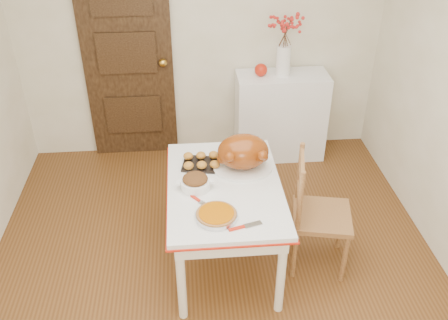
{
  "coord_description": "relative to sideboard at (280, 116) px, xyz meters",
  "views": [
    {
      "loc": [
        -0.17,
        -2.52,
        2.76
      ],
      "look_at": [
        0.08,
        0.32,
        0.9
      ],
      "focal_mm": 39.19,
      "sensor_mm": 36.0,
      "label": 1
    }
  ],
  "objects": [
    {
      "name": "kitchen_table",
      "position": [
        -0.7,
        -1.51,
        -0.08
      ],
      "size": [
        0.83,
        1.2,
        0.72
      ],
      "primitive_type": null,
      "color": "white",
      "rests_on": "floor"
    },
    {
      "name": "chair_oak",
      "position": [
        0.01,
        -1.59,
        0.03
      ],
      "size": [
        0.5,
        0.5,
        0.96
      ],
      "primitive_type": null,
      "rotation": [
        0.0,
        0.0,
        1.36
      ],
      "color": "#A07842",
      "rests_on": "floor"
    },
    {
      "name": "shaker_pair",
      "position": [
        -0.38,
        -1.1,
        0.32
      ],
      "size": [
        0.09,
        0.04,
        0.09
      ],
      "primitive_type": null,
      "rotation": [
        0.0,
        0.0,
        -0.06
      ],
      "color": "white",
      "rests_on": "kitchen_table"
    },
    {
      "name": "door_back",
      "position": [
        -1.48,
        0.19,
        0.59
      ],
      "size": [
        0.85,
        0.06,
        2.06
      ],
      "primitive_type": "cube",
      "color": "black",
      "rests_on": "ground"
    },
    {
      "name": "stuffing_dish",
      "position": [
        -0.9,
        -1.53,
        0.33
      ],
      "size": [
        0.29,
        0.24,
        0.1
      ],
      "primitive_type": null,
      "rotation": [
        0.0,
        0.0,
        -0.13
      ],
      "color": "#593215",
      "rests_on": "kitchen_table"
    },
    {
      "name": "drinking_glass",
      "position": [
        -0.62,
        -1.07,
        0.33
      ],
      "size": [
        0.08,
        0.08,
        0.1
      ],
      "primitive_type": "cylinder",
      "rotation": [
        0.0,
        0.0,
        0.37
      ],
      "color": "white",
      "rests_on": "kitchen_table"
    },
    {
      "name": "turkey_platter",
      "position": [
        -0.55,
        -1.32,
        0.42
      ],
      "size": [
        0.48,
        0.41,
        0.28
      ],
      "primitive_type": null,
      "rotation": [
        0.0,
        0.0,
        -0.13
      ],
      "color": "#7F350A",
      "rests_on": "kitchen_table"
    },
    {
      "name": "pie_server",
      "position": [
        -0.61,
        -1.97,
        0.28
      ],
      "size": [
        0.23,
        0.12,
        0.01
      ],
      "primitive_type": null,
      "rotation": [
        0.0,
        0.0,
        0.27
      ],
      "color": "silver",
      "rests_on": "kitchen_table"
    },
    {
      "name": "pumpkin_pie",
      "position": [
        -0.78,
        -1.86,
        0.31
      ],
      "size": [
        0.33,
        0.33,
        0.06
      ],
      "primitive_type": "cylinder",
      "rotation": [
        0.0,
        0.0,
        0.24
      ],
      "color": "#AB5300",
      "rests_on": "kitchen_table"
    },
    {
      "name": "apple",
      "position": [
        -0.22,
        0.0,
        0.5
      ],
      "size": [
        0.12,
        0.12,
        0.12
      ],
      "primitive_type": "sphere",
      "color": "red",
      "rests_on": "sideboard"
    },
    {
      "name": "sideboard",
      "position": [
        0.0,
        0.0,
        0.0
      ],
      "size": [
        0.89,
        0.39,
        0.89
      ],
      "primitive_type": "cube",
      "color": "white",
      "rests_on": "floor"
    },
    {
      "name": "floor",
      "position": [
        -0.78,
        -1.78,
        -0.44
      ],
      "size": [
        3.5,
        4.0,
        0.0
      ],
      "primitive_type": "cube",
      "color": "#502D11",
      "rests_on": "ground"
    },
    {
      "name": "rolls_tray",
      "position": [
        -0.85,
        -1.24,
        0.31
      ],
      "size": [
        0.31,
        0.27,
        0.07
      ],
      "primitive_type": null,
      "rotation": [
        0.0,
        0.0,
        -0.19
      ],
      "color": "#B16C1E",
      "rests_on": "kitchen_table"
    },
    {
      "name": "carving_knife",
      "position": [
        -0.86,
        -1.71,
        0.28
      ],
      "size": [
        0.2,
        0.22,
        0.01
      ],
      "primitive_type": null,
      "rotation": [
        0.0,
        0.0,
        -0.88
      ],
      "color": "silver",
      "rests_on": "kitchen_table"
    },
    {
      "name": "wall_back",
      "position": [
        -0.78,
        0.22,
        0.81
      ],
      "size": [
        3.5,
        0.0,
        2.5
      ],
      "primitive_type": "cube",
      "color": "white",
      "rests_on": "ground"
    },
    {
      "name": "berry_vase",
      "position": [
        -0.01,
        0.0,
        0.75
      ],
      "size": [
        0.31,
        0.31,
        0.61
      ],
      "primitive_type": null,
      "color": "white",
      "rests_on": "sideboard"
    }
  ]
}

